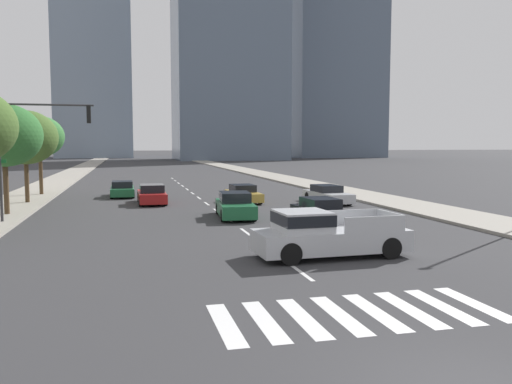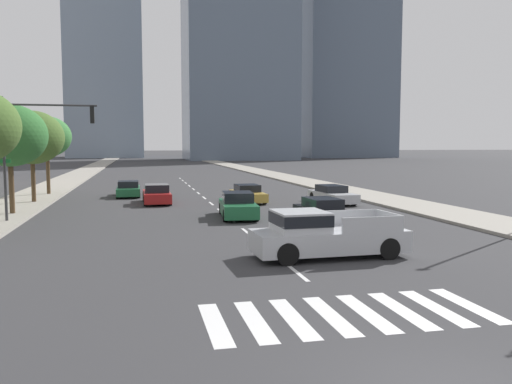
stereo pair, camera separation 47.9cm
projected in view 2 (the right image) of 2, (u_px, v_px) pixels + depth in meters
The scene contains 16 objects.
sidewalk_east at pixel (371, 196), 40.10m from camera, with size 4.00×260.00×0.15m, color gray.
sidewalk_west at pixel (19, 204), 34.70m from camera, with size 4.00×260.00×0.15m, color gray.
crosswalk_near at pixel (349, 314), 12.30m from camera, with size 6.75×2.93×0.01m.
lane_divider_center at pixel (204, 198), 39.52m from camera, with size 0.14×50.00×0.01m.
pickup_truck at pixel (322, 235), 18.45m from camera, with size 5.48×2.24×1.67m.
sedan_gold_0 at pixel (248, 194), 36.48m from camera, with size 1.89×4.49×1.21m.
sedan_green_1 at pixel (238, 206), 28.78m from camera, with size 2.20×4.76×1.37m.
sedan_silver_2 at pixel (332, 195), 35.83m from camera, with size 2.04×4.90×1.22m.
sedan_red_3 at pixel (157, 195), 35.69m from camera, with size 1.85×4.58×1.31m.
sedan_black_4 at pixel (324, 212), 26.33m from camera, with size 1.92×4.76×1.29m.
sedan_green_5 at pixel (128, 189), 40.53m from camera, with size 1.77×4.50×1.21m.
traffic_signal_far at pixel (38, 136), 26.50m from camera, with size 4.82×0.28×6.21m.
street_tree_second at pixel (9, 136), 29.05m from camera, with size 4.07×4.07×6.06m.
street_tree_third at pixel (32, 138), 35.08m from camera, with size 4.20×4.20×6.10m.
street_tree_fourth at pixel (47, 137), 40.87m from camera, with size 3.70×3.70×6.04m.
office_tower_left_skyline at pixel (105, 44), 170.28m from camera, with size 23.26×27.75×84.59m.
Camera 2 is at (-4.72, -7.06, 3.94)m, focal length 36.92 mm.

